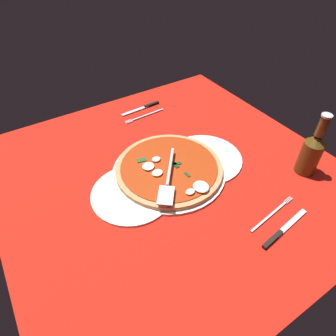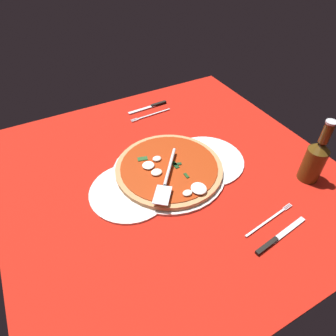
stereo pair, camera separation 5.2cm
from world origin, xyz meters
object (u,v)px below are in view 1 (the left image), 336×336
dinner_plate_right (204,159)px  beer_bottle (311,152)px  place_setting_far (144,112)px  place_setting_near (277,223)px  pizza_server (169,176)px  pizza (168,169)px  dinner_plate_left (132,194)px

dinner_plate_right → beer_bottle: (24.13, -22.43, 7.81)cm
dinner_plate_right → place_setting_far: (-2.68, 37.50, -0.15)cm
dinner_plate_right → place_setting_near: place_setting_near is taller
pizza_server → place_setting_near: size_ratio=0.94×
dinner_plate_right → pizza_server: 18.22cm
pizza → pizza_server: pizza_server is taller
dinner_plate_right → place_setting_far: place_setting_far is taller
pizza_server → place_setting_far: 44.36cm
dinner_plate_left → place_setting_near: (28.76, -31.46, -0.15)cm
place_setting_near → beer_bottle: size_ratio=1.00×
pizza_server → beer_bottle: size_ratio=0.94×
dinner_plate_left → dinner_plate_right: same height
dinner_plate_left → pizza_server: pizza_server is taller
pizza → place_setting_far: 38.29cm
pizza_server → place_setting_far: pizza_server is taller
place_setting_far → beer_bottle: bearing=111.7°
place_setting_far → dinner_plate_left: bearing=53.8°
dinner_plate_left → place_setting_near: bearing=-47.6°
pizza → place_setting_near: 36.56cm
dinner_plate_left → pizza_server: (11.34, -3.04, 4.01)cm
place_setting_near → dinner_plate_left: bearing=125.1°
pizza → beer_bottle: beer_bottle is taller
pizza → place_setting_near: bearing=-67.0°
pizza → pizza_server: size_ratio=1.69×
dinner_plate_right → dinner_plate_left: bearing=-177.7°
dinner_plate_right → beer_bottle: bearing=-42.9°
dinner_plate_left → beer_bottle: bearing=-22.0°
pizza → place_setting_far: size_ratio=1.64×
dinner_plate_right → pizza: size_ratio=0.74×
dinner_plate_right → place_setting_near: 32.60cm
place_setting_far → beer_bottle: size_ratio=0.97×
dinner_plate_right → place_setting_near: size_ratio=1.18×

